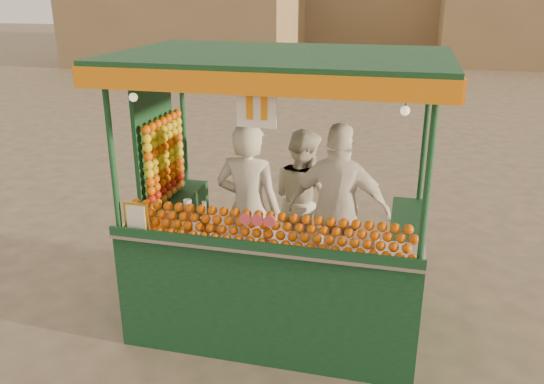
% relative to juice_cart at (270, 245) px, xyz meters
% --- Properties ---
extents(ground, '(90.00, 90.00, 0.00)m').
position_rel_juice_cart_xyz_m(ground, '(-0.05, 0.12, -0.93)').
color(ground, brown).
rests_on(ground, ground).
extents(building_right, '(9.00, 6.00, 5.00)m').
position_rel_juice_cart_xyz_m(building_right, '(6.95, 24.12, 1.57)').
color(building_right, '#907452').
rests_on(building_right, ground).
extents(juice_cart, '(3.14, 2.04, 2.85)m').
position_rel_juice_cart_xyz_m(juice_cart, '(0.00, 0.00, 0.00)').
color(juice_cart, '#0E341C').
rests_on(juice_cart, ground).
extents(vendor_left, '(0.70, 0.48, 1.86)m').
position_rel_juice_cart_xyz_m(vendor_left, '(-0.25, 0.10, 0.33)').
color(vendor_left, beige).
rests_on(vendor_left, ground).
extents(vendor_middle, '(1.01, 0.98, 1.64)m').
position_rel_juice_cart_xyz_m(vendor_middle, '(0.18, 0.81, 0.22)').
color(vendor_middle, white).
rests_on(vendor_middle, ground).
extents(vendor_right, '(1.11, 0.53, 1.84)m').
position_rel_juice_cart_xyz_m(vendor_right, '(0.65, 0.35, 0.32)').
color(vendor_right, white).
rests_on(vendor_right, ground).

